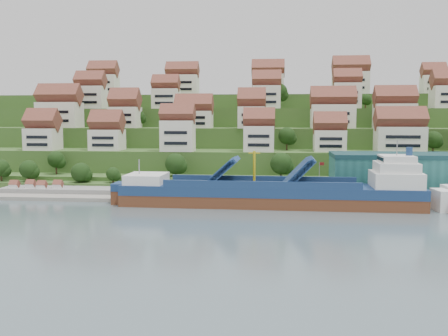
# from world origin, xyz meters

# --- Properties ---
(ground) EXTENTS (300.00, 300.00, 0.00)m
(ground) POSITION_xyz_m (0.00, 0.00, 0.00)
(ground) COLOR slate
(ground) RESTS_ON ground
(quay) EXTENTS (180.00, 14.00, 2.20)m
(quay) POSITION_xyz_m (20.00, 15.00, 1.10)
(quay) COLOR gray
(quay) RESTS_ON ground
(pebble_beach) EXTENTS (45.00, 20.00, 1.00)m
(pebble_beach) POSITION_xyz_m (-58.00, 12.00, 0.50)
(pebble_beach) COLOR gray
(pebble_beach) RESTS_ON ground
(hillside) EXTENTS (260.00, 128.00, 31.00)m
(hillside) POSITION_xyz_m (0.00, 103.55, 10.66)
(hillside) COLOR #2D4C1E
(hillside) RESTS_ON ground
(hillside_village) EXTENTS (155.91, 63.10, 29.08)m
(hillside_village) POSITION_xyz_m (-1.07, 61.02, 24.63)
(hillside_village) COLOR silver
(hillside_village) RESTS_ON ground
(hillside_trees) EXTENTS (144.60, 62.55, 31.95)m
(hillside_trees) POSITION_xyz_m (-9.81, 42.82, 15.83)
(hillside_trees) COLOR #1C3812
(hillside_trees) RESTS_ON ground
(warehouse) EXTENTS (60.00, 15.00, 10.00)m
(warehouse) POSITION_xyz_m (52.00, 17.00, 7.20)
(warehouse) COLOR #276A66
(warehouse) RESTS_ON quay
(flagpole) EXTENTS (1.28, 0.16, 8.00)m
(flagpole) POSITION_xyz_m (18.11, 10.00, 6.88)
(flagpole) COLOR gray
(flagpole) RESTS_ON quay
(beach_huts) EXTENTS (14.40, 3.70, 2.20)m
(beach_huts) POSITION_xyz_m (-60.00, 10.75, 2.10)
(beach_huts) COLOR white
(beach_huts) RESTS_ON pebble_beach
(cargo_ship) EXTENTS (73.67, 12.77, 16.24)m
(cargo_ship) POSITION_xyz_m (7.17, 0.76, 3.13)
(cargo_ship) COLOR brown
(cargo_ship) RESTS_ON ground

